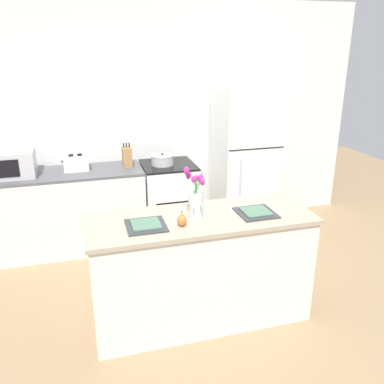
% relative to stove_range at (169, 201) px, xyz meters
% --- Properties ---
extents(ground_plane, '(10.00, 10.00, 0.00)m').
position_rel_stove_range_xyz_m(ground_plane, '(-0.10, -1.60, -0.46)').
color(ground_plane, '#997A56').
extents(back_wall, '(5.20, 0.08, 2.70)m').
position_rel_stove_range_xyz_m(back_wall, '(-0.10, 0.40, 0.89)').
color(back_wall, silver).
rests_on(back_wall, ground_plane).
extents(kitchen_island, '(1.80, 0.66, 0.93)m').
position_rel_stove_range_xyz_m(kitchen_island, '(-0.10, -1.60, 0.01)').
color(kitchen_island, silver).
rests_on(kitchen_island, ground_plane).
extents(back_counter, '(1.68, 0.60, 0.91)m').
position_rel_stove_range_xyz_m(back_counter, '(-1.16, 0.00, 0.00)').
color(back_counter, silver).
rests_on(back_counter, ground_plane).
extents(stove_range, '(0.60, 0.61, 0.91)m').
position_rel_stove_range_xyz_m(stove_range, '(0.00, 0.00, 0.00)').
color(stove_range, silver).
rests_on(stove_range, ground_plane).
extents(refrigerator, '(0.68, 0.67, 1.78)m').
position_rel_stove_range_xyz_m(refrigerator, '(0.95, 0.00, 0.43)').
color(refrigerator, white).
rests_on(refrigerator, ground_plane).
extents(flower_vase, '(0.16, 0.16, 0.42)m').
position_rel_stove_range_xyz_m(flower_vase, '(-0.14, -1.59, 0.62)').
color(flower_vase, silver).
rests_on(flower_vase, kitchen_island).
extents(pear_figurine, '(0.07, 0.07, 0.12)m').
position_rel_stove_range_xyz_m(pear_figurine, '(-0.29, -1.72, 0.52)').
color(pear_figurine, '#C66B33').
rests_on(pear_figurine, kitchen_island).
extents(plate_setting_left, '(0.30, 0.30, 0.02)m').
position_rel_stove_range_xyz_m(plate_setting_left, '(-0.55, -1.66, 0.49)').
color(plate_setting_left, '#333338').
rests_on(plate_setting_left, kitchen_island).
extents(plate_setting_right, '(0.30, 0.30, 0.02)m').
position_rel_stove_range_xyz_m(plate_setting_right, '(0.35, -1.66, 0.49)').
color(plate_setting_right, '#333338').
rests_on(plate_setting_right, kitchen_island).
extents(toaster, '(0.28, 0.18, 0.17)m').
position_rel_stove_range_xyz_m(toaster, '(-1.02, 0.04, 0.54)').
color(toaster, silver).
rests_on(toaster, back_counter).
extents(cooking_pot, '(0.26, 0.26, 0.14)m').
position_rel_stove_range_xyz_m(cooking_pot, '(-0.07, -0.01, 0.51)').
color(cooking_pot, '#B2B5B7').
rests_on(cooking_pot, stove_range).
extents(microwave, '(0.48, 0.37, 0.27)m').
position_rel_stove_range_xyz_m(microwave, '(-1.67, -0.00, 0.59)').
color(microwave, '#B7BABC').
rests_on(microwave, back_counter).
extents(knife_block, '(0.10, 0.14, 0.27)m').
position_rel_stove_range_xyz_m(knife_block, '(-0.46, 0.03, 0.57)').
color(knife_block, '#A37547').
rests_on(knife_block, back_counter).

